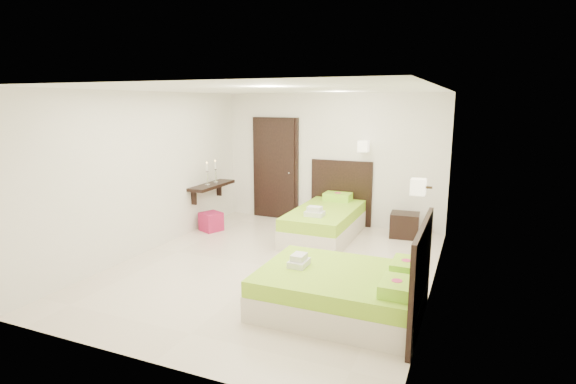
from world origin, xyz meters
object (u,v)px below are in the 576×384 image
at_px(nightstand, 405,225).
at_px(ottoman, 211,222).
at_px(bed_single, 327,220).
at_px(bed_double, 346,290).

distance_m(nightstand, ottoman, 3.63).
distance_m(bed_single, nightstand, 1.43).
distance_m(bed_single, ottoman, 2.22).
distance_m(bed_single, bed_double, 3.04).
relative_size(bed_double, ottoman, 5.28).
xyz_separation_m(bed_double, nightstand, (0.17, 3.34, -0.06)).
bearing_deg(nightstand, bed_double, -97.66).
height_order(bed_double, ottoman, bed_double).
bearing_deg(bed_single, ottoman, -167.09).
height_order(bed_single, ottoman, bed_single).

